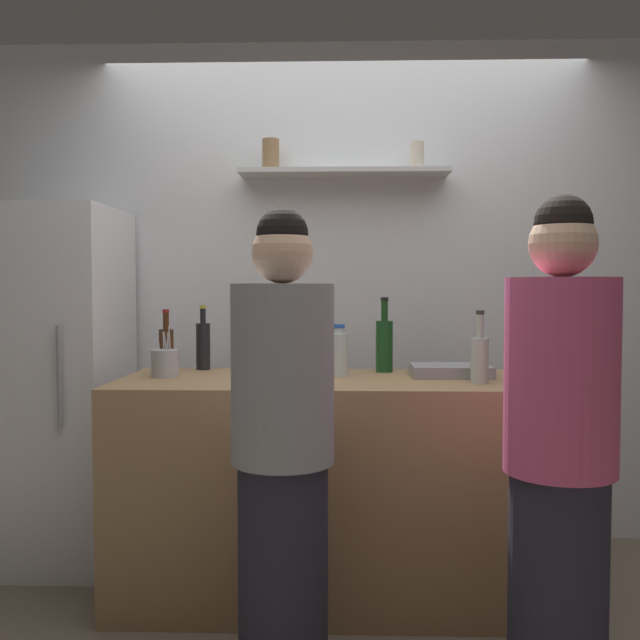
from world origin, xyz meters
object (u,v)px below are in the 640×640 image
Objects in this scene: utensil_holder at (165,363)px; water_bottle_plastic at (339,353)px; baking_pan at (451,371)px; person_grey_hoodie at (283,453)px; wine_bottle_pale_glass at (480,357)px; wine_bottle_dark_glass at (203,344)px; wine_bottle_green_glass at (384,344)px; person_pink_top at (560,462)px; refrigerator at (53,385)px; wine_bottle_amber_glass at (166,348)px.

water_bottle_plastic is (0.76, 0.03, 0.04)m from utensil_holder.
baking_pan is 1.04m from person_grey_hoodie.
person_grey_hoodie reaches higher than water_bottle_plastic.
baking_pan is at bearing 109.67° from wine_bottle_pale_glass.
wine_bottle_green_glass reaches higher than wine_bottle_dark_glass.
wine_bottle_green_glass is 0.21× the size of person_pink_top.
wine_bottle_green_glass is at bearing -118.66° from person_pink_top.
refrigerator is at bearing 152.62° from utensil_holder.
utensil_holder is at bearing -83.37° from person_pink_top.
water_bottle_plastic is 0.81m from person_grey_hoodie.
water_bottle_plastic is (-0.57, 0.20, -0.00)m from wine_bottle_pale_glass.
wine_bottle_dark_glass is 1.06× the size of wine_bottle_amber_glass.
refrigerator is 1.43m from water_bottle_plastic.
water_bottle_plastic is (1.39, -0.30, 0.19)m from refrigerator.
wine_bottle_pale_glass is (1.36, -0.35, -0.00)m from wine_bottle_amber_glass.
wine_bottle_green_glass is at bearing 12.18° from utensil_holder.
baking_pan is 1.18× the size of wine_bottle_amber_glass.
water_bottle_plastic is at bearing -177.44° from baking_pan.
person_pink_top is (2.07, -1.18, -0.06)m from refrigerator.
utensil_holder is 0.95m from person_grey_hoodie.
person_grey_hoodie is (0.46, -0.99, -0.28)m from wine_bottle_dark_glass.
refrigerator is 1.08× the size of person_grey_hoodie.
wine_bottle_dark_glass reaches higher than wine_bottle_pale_glass.
utensil_holder reaches higher than baking_pan.
person_pink_top reaches higher than person_grey_hoodie.
person_pink_top is at bearing -66.11° from wine_bottle_green_glass.
baking_pan is 0.95m from person_pink_top.
wine_bottle_dark_glass is 1.76m from person_pink_top.
refrigerator reaches higher than person_pink_top.
person_pink_top reaches higher than baking_pan.
person_grey_hoodie is at bearing -40.94° from refrigerator.
wine_bottle_pale_glass is at bearing -19.57° from water_bottle_plastic.
person_pink_top is at bearing -29.80° from refrigerator.
water_bottle_plastic reaches higher than utensil_holder.
refrigerator is 2.38m from person_pink_top.
baking_pan is 1.54× the size of utensil_holder.
wine_bottle_green_glass is at bearing 150.96° from baking_pan.
wine_bottle_pale_glass is at bearing -46.46° from wine_bottle_green_glass.
person_grey_hoodie is at bearing -112.94° from wine_bottle_green_glass.
water_bottle_plastic is at bearing -10.19° from wine_bottle_amber_glass.
wine_bottle_green_glass is at bearing -4.22° from refrigerator.
wine_bottle_amber_glass is (-0.04, 0.17, 0.05)m from utensil_holder.
wine_bottle_green_glass is (0.85, -0.07, 0.01)m from wine_bottle_dark_glass.
water_bottle_plastic is at bearing -105.13° from person_pink_top.
wine_bottle_green_glass is 1.50× the size of water_bottle_plastic.
wine_bottle_pale_glass is 0.18× the size of person_pink_top.
wine_bottle_amber_glass is at bearing 102.06° from utensil_holder.
utensil_holder is at bearing 172.63° from wine_bottle_pale_glass.
person_pink_top is (0.11, -0.69, -0.25)m from wine_bottle_pale_glass.
wine_bottle_pale_glass is (0.36, -0.38, -0.02)m from wine_bottle_green_glass.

